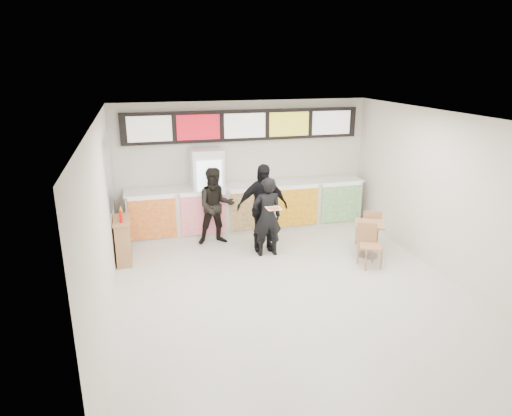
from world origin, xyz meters
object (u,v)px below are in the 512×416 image
object	(u,v)px
drinks_fridge	(208,193)
condiment_ledge	(123,240)
customer_left	(216,206)
customer_main	(267,217)
cafe_table	(369,233)
customer_mid	(262,207)
service_counter	(248,208)

from	to	relation	value
drinks_fridge	condiment_ledge	distance (m)	2.24
drinks_fridge	customer_left	distance (m)	0.61
customer_main	cafe_table	xyz separation A→B (m)	(2.00, -0.60, -0.33)
customer_left	cafe_table	distance (m)	3.28
drinks_fridge	customer_mid	distance (m)	1.52
service_counter	cafe_table	size ratio (longest dim) A/B	3.72
service_counter	drinks_fridge	distance (m)	1.03
service_counter	drinks_fridge	xyz separation A→B (m)	(-0.93, 0.02, 0.43)
service_counter	customer_mid	size ratio (longest dim) A/B	2.99
customer_main	customer_mid	world-z (taller)	customer_mid
customer_left	cafe_table	world-z (taller)	customer_left
drinks_fridge	customer_mid	xyz separation A→B (m)	(0.96, -1.17, -0.07)
customer_main	cafe_table	size ratio (longest dim) A/B	1.11
customer_main	customer_mid	xyz separation A→B (m)	(-0.01, 0.32, 0.10)
customer_left	cafe_table	bearing A→B (deg)	-27.03
customer_main	service_counter	bearing A→B (deg)	-88.15
customer_left	condiment_ledge	xyz separation A→B (m)	(-1.96, -0.49, -0.39)
customer_mid	condiment_ledge	xyz separation A→B (m)	(-2.84, 0.10, -0.48)
customer_main	condiment_ledge	world-z (taller)	customer_main
drinks_fridge	customer_left	bearing A→B (deg)	-82.67
cafe_table	customer_mid	bearing A→B (deg)	-179.91
drinks_fridge	condiment_ledge	xyz separation A→B (m)	(-1.89, -1.08, -0.55)
customer_left	drinks_fridge	bearing A→B (deg)	97.80
customer_main	customer_mid	bearing A→B (deg)	-87.62
customer_main	customer_mid	size ratio (longest dim) A/B	0.89
customer_left	condiment_ledge	distance (m)	2.06
customer_mid	customer_left	bearing A→B (deg)	147.49
service_counter	customer_left	size ratio (longest dim) A/B	3.27
customer_mid	condiment_ledge	size ratio (longest dim) A/B	1.75
cafe_table	service_counter	bearing A→B (deg)	159.11
service_counter	cafe_table	xyz separation A→B (m)	(2.03, -2.08, -0.07)
customer_left	customer_mid	xyz separation A→B (m)	(0.88, -0.58, 0.08)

